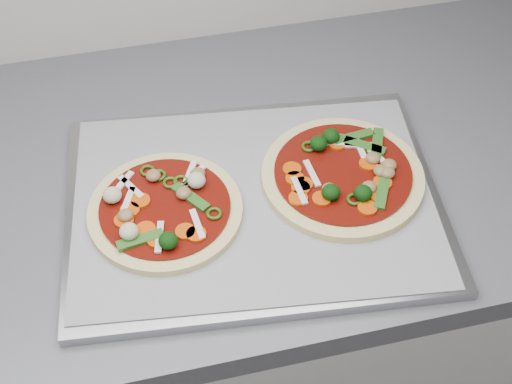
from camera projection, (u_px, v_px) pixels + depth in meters
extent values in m
cube|color=#96969B|center=(253.00, 202.00, 0.94)|extent=(0.52, 0.41, 0.02)
cube|color=gray|center=(253.00, 198.00, 0.93)|extent=(0.50, 0.39, 0.00)
cylinder|color=#EDD98A|center=(165.00, 211.00, 0.91)|extent=(0.24, 0.24, 0.01)
cylinder|color=#65180B|center=(165.00, 207.00, 0.91)|extent=(0.20, 0.20, 0.00)
ellipsoid|color=#8E6949|center=(153.00, 175.00, 0.93)|extent=(0.02, 0.02, 0.01)
cube|color=#366423|center=(140.00, 240.00, 0.87)|extent=(0.06, 0.02, 0.00)
cube|color=#366423|center=(191.00, 197.00, 0.91)|extent=(0.04, 0.06, 0.00)
cube|color=white|center=(128.00, 201.00, 0.91)|extent=(0.03, 0.05, 0.00)
ellipsoid|color=#8E6949|center=(198.00, 174.00, 0.93)|extent=(0.02, 0.02, 0.01)
ellipsoid|color=beige|center=(129.00, 231.00, 0.86)|extent=(0.03, 0.03, 0.02)
torus|color=#294C0D|center=(181.00, 181.00, 0.93)|extent=(0.02, 0.02, 0.00)
ellipsoid|color=#113C0C|center=(168.00, 241.00, 0.86)|extent=(0.02, 0.02, 0.02)
ellipsoid|color=#8E6949|center=(183.00, 193.00, 0.91)|extent=(0.03, 0.03, 0.01)
torus|color=#294C0D|center=(159.00, 175.00, 0.94)|extent=(0.03, 0.03, 0.00)
cylinder|color=#E75B00|center=(141.00, 201.00, 0.91)|extent=(0.03, 0.03, 0.00)
cube|color=white|center=(197.00, 224.00, 0.88)|extent=(0.01, 0.05, 0.00)
torus|color=#294C0D|center=(214.00, 214.00, 0.89)|extent=(0.02, 0.02, 0.00)
cylinder|color=#E75B00|center=(196.00, 234.00, 0.87)|extent=(0.03, 0.03, 0.00)
cube|color=white|center=(193.00, 177.00, 0.93)|extent=(0.04, 0.04, 0.00)
cube|color=white|center=(122.00, 184.00, 0.93)|extent=(0.04, 0.04, 0.00)
cylinder|color=#E75B00|center=(130.00, 210.00, 0.90)|extent=(0.03, 0.03, 0.00)
cube|color=white|center=(131.00, 187.00, 0.92)|extent=(0.03, 0.05, 0.00)
ellipsoid|color=beige|center=(112.00, 195.00, 0.90)|extent=(0.02, 0.02, 0.02)
torus|color=#294C0D|center=(147.00, 171.00, 0.94)|extent=(0.03, 0.03, 0.00)
cylinder|color=#E75B00|center=(185.00, 232.00, 0.87)|extent=(0.03, 0.03, 0.00)
cylinder|color=#E75B00|center=(157.00, 240.00, 0.87)|extent=(0.03, 0.03, 0.00)
ellipsoid|color=beige|center=(197.00, 180.00, 0.92)|extent=(0.03, 0.03, 0.02)
ellipsoid|color=#8E6949|center=(126.00, 215.00, 0.89)|extent=(0.02, 0.02, 0.01)
cube|color=white|center=(159.00, 237.00, 0.87)|extent=(0.02, 0.05, 0.00)
cylinder|color=#E75B00|center=(146.00, 230.00, 0.88)|extent=(0.04, 0.04, 0.00)
torus|color=#294C0D|center=(170.00, 183.00, 0.93)|extent=(0.03, 0.03, 0.00)
cube|color=white|center=(190.00, 174.00, 0.94)|extent=(0.03, 0.05, 0.00)
cylinder|color=#E75B00|center=(124.00, 220.00, 0.89)|extent=(0.03, 0.03, 0.00)
cylinder|color=#EDD98A|center=(342.00, 176.00, 0.95)|extent=(0.30, 0.30, 0.01)
cylinder|color=#65180B|center=(343.00, 172.00, 0.94)|extent=(0.25, 0.25, 0.00)
ellipsoid|color=#113C0C|center=(331.00, 192.00, 0.90)|extent=(0.03, 0.03, 0.02)
ellipsoid|color=#8E6949|center=(369.00, 187.00, 0.92)|extent=(0.02, 0.02, 0.01)
ellipsoid|color=#113C0C|center=(331.00, 136.00, 0.97)|extent=(0.03, 0.03, 0.02)
ellipsoid|color=#113C0C|center=(363.00, 193.00, 0.90)|extent=(0.03, 0.03, 0.02)
cube|color=white|center=(359.00, 146.00, 0.97)|extent=(0.01, 0.05, 0.00)
cylinder|color=#E75B00|center=(322.00, 199.00, 0.91)|extent=(0.03, 0.03, 0.00)
cylinder|color=#E75B00|center=(298.00, 198.00, 0.91)|extent=(0.03, 0.03, 0.00)
cylinder|color=#E75B00|center=(292.00, 169.00, 0.94)|extent=(0.03, 0.03, 0.00)
ellipsoid|color=#8E6949|center=(389.00, 165.00, 0.94)|extent=(0.02, 0.02, 0.01)
ellipsoid|color=#8E6949|center=(381.00, 171.00, 0.93)|extent=(0.03, 0.03, 0.01)
cube|color=#366423|center=(377.00, 143.00, 0.97)|extent=(0.04, 0.06, 0.00)
cylinder|color=#E75B00|center=(367.00, 208.00, 0.90)|extent=(0.03, 0.03, 0.00)
cylinder|color=#E75B00|center=(382.00, 183.00, 0.93)|extent=(0.03, 0.03, 0.00)
cube|color=white|center=(344.00, 144.00, 0.97)|extent=(0.05, 0.02, 0.00)
cylinder|color=#E75B00|center=(337.00, 144.00, 0.97)|extent=(0.03, 0.03, 0.00)
cylinder|color=#E75B00|center=(303.00, 184.00, 0.92)|extent=(0.04, 0.04, 0.00)
cylinder|color=#E75B00|center=(368.00, 164.00, 0.95)|extent=(0.04, 0.04, 0.00)
cube|color=white|center=(362.00, 145.00, 0.97)|extent=(0.05, 0.02, 0.00)
cube|color=white|center=(299.00, 191.00, 0.92)|extent=(0.01, 0.05, 0.00)
torus|color=#294C0D|center=(354.00, 199.00, 0.91)|extent=(0.02, 0.02, 0.00)
cube|color=#366423|center=(354.00, 137.00, 0.98)|extent=(0.06, 0.02, 0.00)
ellipsoid|color=#113C0C|center=(318.00, 143.00, 0.96)|extent=(0.03, 0.03, 0.02)
cube|color=#366423|center=(365.00, 146.00, 0.97)|extent=(0.05, 0.05, 0.00)
cylinder|color=#E75B00|center=(377.00, 195.00, 0.91)|extent=(0.03, 0.03, 0.00)
ellipsoid|color=#8E6949|center=(329.00, 189.00, 0.91)|extent=(0.03, 0.03, 0.01)
ellipsoid|color=#8E6949|center=(388.00, 173.00, 0.93)|extent=(0.03, 0.03, 0.01)
torus|color=#294C0D|center=(341.00, 139.00, 0.98)|extent=(0.03, 0.03, 0.00)
ellipsoid|color=#8E6949|center=(373.00, 158.00, 0.95)|extent=(0.02, 0.02, 0.01)
cylinder|color=#E75B00|center=(295.00, 179.00, 0.93)|extent=(0.03, 0.03, 0.00)
torus|color=#294C0D|center=(309.00, 146.00, 0.97)|extent=(0.02, 0.02, 0.00)
cube|color=#366423|center=(382.00, 192.00, 0.91)|extent=(0.04, 0.06, 0.00)
cube|color=white|center=(312.00, 173.00, 0.94)|extent=(0.01, 0.05, 0.00)
cube|color=white|center=(377.00, 157.00, 0.96)|extent=(0.02, 0.05, 0.00)
cylinder|color=#E75B00|center=(301.00, 188.00, 0.92)|extent=(0.04, 0.04, 0.00)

